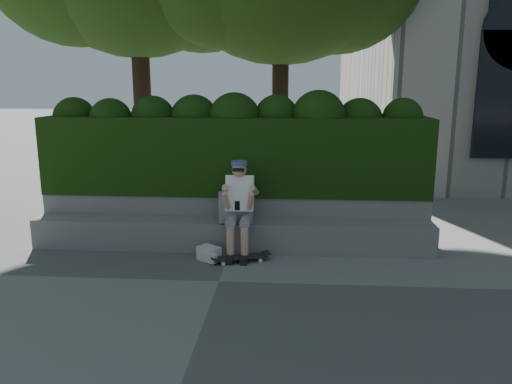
# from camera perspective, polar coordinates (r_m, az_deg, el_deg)

# --- Properties ---
(ground) EXTENTS (80.00, 80.00, 0.00)m
(ground) POSITION_cam_1_polar(r_m,az_deg,el_deg) (6.45, -4.25, -10.14)
(ground) COLOR slate
(ground) RESTS_ON ground
(bench_ledge) EXTENTS (6.00, 0.45, 0.45)m
(bench_ledge) POSITION_cam_1_polar(r_m,az_deg,el_deg) (7.54, -2.91, -4.93)
(bench_ledge) COLOR gray
(bench_ledge) RESTS_ON ground
(planter_wall) EXTENTS (6.00, 0.50, 0.75)m
(planter_wall) POSITION_cam_1_polar(r_m,az_deg,el_deg) (7.95, -2.50, -2.88)
(planter_wall) COLOR gray
(planter_wall) RESTS_ON ground
(hedge) EXTENTS (6.00, 1.00, 1.20)m
(hedge) POSITION_cam_1_polar(r_m,az_deg,el_deg) (7.97, -2.38, 4.33)
(hedge) COLOR black
(hedge) RESTS_ON planter_wall
(person) EXTENTS (0.40, 0.76, 1.38)m
(person) POSITION_cam_1_polar(r_m,az_deg,el_deg) (7.21, -1.90, -1.39)
(person) COLOR gray
(person) RESTS_ON ground
(skateboard) EXTENTS (0.78, 0.43, 0.08)m
(skateboard) POSITION_cam_1_polar(r_m,az_deg,el_deg) (7.07, -1.78, -7.48)
(skateboard) COLOR black
(skateboard) RESTS_ON ground
(backpack_plaid) EXTENTS (0.35, 0.23, 0.47)m
(backpack_plaid) POSITION_cam_1_polar(r_m,az_deg,el_deg) (7.32, -3.04, -1.73)
(backpack_plaid) COLOR #9D9DA2
(backpack_plaid) RESTS_ON bench_ledge
(backpack_ground) EXTENTS (0.37, 0.35, 0.19)m
(backpack_ground) POSITION_cam_1_polar(r_m,az_deg,el_deg) (7.16, -5.40, -7.00)
(backpack_ground) COLOR silver
(backpack_ground) RESTS_ON ground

